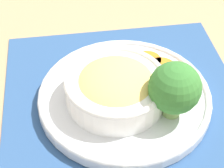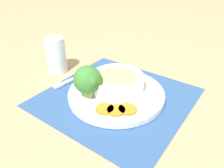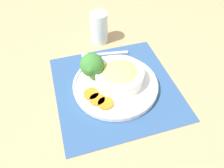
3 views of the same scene
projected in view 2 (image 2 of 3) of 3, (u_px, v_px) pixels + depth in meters
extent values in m
plane|color=tan|center=(116.00, 97.00, 0.66)|extent=(4.00, 4.00, 0.00)
cube|color=#2D5184|center=(116.00, 97.00, 0.66)|extent=(0.42, 0.41, 0.00)
cylinder|color=silver|center=(116.00, 94.00, 0.65)|extent=(0.29, 0.29, 0.02)
torus|color=silver|center=(116.00, 92.00, 0.65)|extent=(0.29, 0.29, 0.01)
cylinder|color=white|center=(117.00, 83.00, 0.65)|extent=(0.16, 0.16, 0.04)
torus|color=white|center=(117.00, 76.00, 0.64)|extent=(0.16, 0.16, 0.01)
ellipsoid|color=#EAC66B|center=(117.00, 80.00, 0.65)|extent=(0.13, 0.13, 0.05)
cylinder|color=#84AD5B|center=(89.00, 93.00, 0.62)|extent=(0.03, 0.03, 0.03)
sphere|color=#387A33|center=(88.00, 80.00, 0.60)|extent=(0.08, 0.08, 0.08)
sphere|color=#387A33|center=(91.00, 82.00, 0.58)|extent=(0.04, 0.04, 0.04)
sphere|color=#387A33|center=(84.00, 75.00, 0.61)|extent=(0.03, 0.03, 0.03)
cylinder|color=orange|center=(105.00, 109.00, 0.57)|extent=(0.05, 0.05, 0.01)
cylinder|color=orange|center=(116.00, 110.00, 0.57)|extent=(0.05, 0.05, 0.01)
cylinder|color=orange|center=(128.00, 109.00, 0.57)|extent=(0.05, 0.05, 0.01)
cylinder|color=silver|center=(56.00, 55.00, 0.77)|extent=(0.07, 0.07, 0.13)
cylinder|color=silver|center=(57.00, 61.00, 0.78)|extent=(0.06, 0.06, 0.08)
cube|color=silver|center=(77.00, 77.00, 0.75)|extent=(0.04, 0.18, 0.01)
cube|color=silver|center=(58.00, 86.00, 0.70)|extent=(0.03, 0.04, 0.01)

